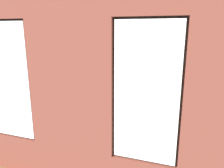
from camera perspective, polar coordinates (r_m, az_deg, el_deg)
name	(u,v)px	position (r m, az deg, el deg)	size (l,w,h in m)	color
ground_plane	(120,123)	(5.96, 2.08, -10.18)	(6.40, 5.76, 0.10)	brown
brick_wall_with_windows	(70,78)	(3.20, -10.91, 1.66)	(5.80, 0.30, 3.45)	brown
white_wall_right	(22,54)	(6.71, -22.50, 7.30)	(0.10, 4.76, 3.45)	silver
couch_by_window	(84,142)	(4.29, -7.25, -14.84)	(1.99, 0.87, 0.80)	black
couch_left	(211,122)	(5.59, 24.37, -8.92)	(0.88, 1.75, 0.80)	black
coffee_table	(112,105)	(6.01, -0.12, -5.55)	(1.22, 0.88, 0.43)	tan
cup_ceramic	(125,101)	(6.01, 3.40, -4.46)	(0.09, 0.09, 0.11)	#4C4C51
candle_jar	(113,103)	(5.82, 0.30, -4.99)	(0.08, 0.08, 0.13)	#B7333D
table_plant_small	(112,100)	(5.96, -0.12, -4.28)	(0.10, 0.10, 0.16)	beige
remote_black	(108,101)	(6.13, -1.13, -4.50)	(0.05, 0.17, 0.02)	black
remote_gray	(97,103)	(5.99, -3.87, -4.98)	(0.05, 0.17, 0.02)	#59595B
media_console	(26,108)	(6.54, -21.55, -5.90)	(1.22, 0.42, 0.54)	black
tv_flatscreen	(24,86)	(6.37, -22.04, -0.58)	(1.08, 0.20, 0.71)	black
papasan_chair	(104,86)	(7.64, -2.11, -0.63)	(1.19, 1.19, 0.73)	olive
potted_plant_corner_near_left	(212,87)	(7.32, 24.65, -0.76)	(0.87, 0.84, 1.36)	gray
potted_plant_mid_room_small	(157,99)	(6.59, 11.62, -3.99)	(0.45, 0.45, 0.58)	beige
potted_plant_between_couches	(163,134)	(3.80, 13.16, -12.67)	(1.19, 1.13, 1.23)	beige
potted_plant_near_tv	(12,109)	(5.31, -24.77, -5.86)	(0.79, 0.78, 1.11)	#9E5638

